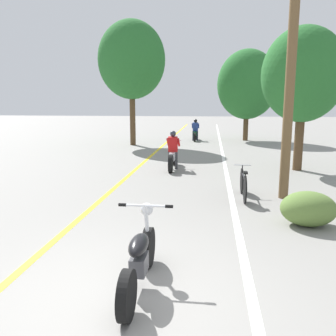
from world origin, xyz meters
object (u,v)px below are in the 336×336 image
object	(u,v)px
motorcycle_foreground	(140,258)
motorcycle_rider_far	(195,132)
roadside_tree_right_near	(303,75)
roadside_tree_right_far	(247,85)
utility_pole	(291,74)
roadside_tree_left	(132,60)
motorcycle_rider_lead	(173,155)
bicycle_parked	(243,184)

from	to	relation	value
motorcycle_foreground	motorcycle_rider_far	distance (m)	18.77
roadside_tree_right_near	roadside_tree_right_far	xyz separation A→B (m)	(-0.95, 10.28, 0.17)
utility_pole	roadside_tree_right_far	distance (m)	14.35
roadside_tree_left	motorcycle_rider_far	bearing A→B (deg)	39.21
utility_pole	roadside_tree_right_far	world-z (taller)	utility_pole
utility_pole	motorcycle_rider_lead	world-z (taller)	utility_pole
motorcycle_foreground	bicycle_parked	bearing A→B (deg)	69.77
roadside_tree_right_near	bicycle_parked	distance (m)	5.67
motorcycle_rider_far	utility_pole	bearing A→B (deg)	-78.06
bicycle_parked	motorcycle_rider_far	bearing A→B (deg)	97.68
roadside_tree_right_near	motorcycle_rider_far	xyz separation A→B (m)	(-4.19, 9.79, -2.86)
roadside_tree_right_near	motorcycle_rider_far	world-z (taller)	roadside_tree_right_near
roadside_tree_right_far	roadside_tree_left	bearing A→B (deg)	-153.60
roadside_tree_left	motorcycle_foreground	bearing A→B (deg)	-77.16
roadside_tree_right_far	bicycle_parked	distance (m)	14.90
motorcycle_rider_far	bicycle_parked	distance (m)	14.13
utility_pole	motorcycle_rider_lead	bearing A→B (deg)	131.21
roadside_tree_right_near	motorcycle_rider_lead	bearing A→B (deg)	-176.25
utility_pole	motorcycle_rider_far	xyz separation A→B (m)	(-2.93, 13.85, -2.61)
roadside_tree_left	motorcycle_rider_far	xyz separation A→B (m)	(3.49, 2.85, -4.25)
utility_pole	motorcycle_rider_far	bearing A→B (deg)	101.94
motorcycle_foreground	bicycle_parked	xyz separation A→B (m)	(1.76, 4.77, -0.05)
roadside_tree_right_near	bicycle_parked	bearing A→B (deg)	-118.67
utility_pole	roadside_tree_right_near	xyz separation A→B (m)	(1.26, 4.06, 0.24)
motorcycle_rider_lead	bicycle_parked	size ratio (longest dim) A/B	1.29
motorcycle_rider_lead	motorcycle_rider_far	size ratio (longest dim) A/B	1.10
roadside_tree_left	motorcycle_foreground	xyz separation A→B (m)	(3.63, -15.92, -4.36)
motorcycle_rider_lead	bicycle_parked	bearing A→B (deg)	-60.05
motorcycle_foreground	motorcycle_rider_far	xyz separation A→B (m)	(-0.13, 18.77, 0.11)
roadside_tree_right_near	motorcycle_foreground	bearing A→B (deg)	-114.33
roadside_tree_left	motorcycle_rider_lead	size ratio (longest dim) A/B	3.20
roadside_tree_right_near	motorcycle_foreground	xyz separation A→B (m)	(-4.06, -8.98, -2.97)
motorcycle_rider_lead	motorcycle_rider_far	bearing A→B (deg)	87.93
roadside_tree_left	bicycle_parked	world-z (taller)	roadside_tree_left
roadside_tree_right_far	utility_pole	bearing A→B (deg)	-91.24
roadside_tree_right_near	motorcycle_rider_lead	xyz separation A→B (m)	(-4.56, -0.30, -2.85)
roadside_tree_right_far	motorcycle_rider_lead	world-z (taller)	roadside_tree_right_far
motorcycle_foreground	motorcycle_rider_lead	world-z (taller)	motorcycle_rider_lead
utility_pole	motorcycle_rider_lead	size ratio (longest dim) A/B	2.80
roadside_tree_right_near	bicycle_parked	xyz separation A→B (m)	(-2.30, -4.21, -3.01)
motorcycle_rider_far	roadside_tree_right_near	bearing A→B (deg)	-66.83
roadside_tree_right_near	roadside_tree_right_far	world-z (taller)	roadside_tree_right_far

